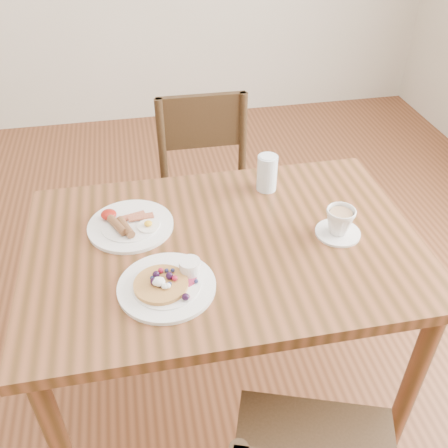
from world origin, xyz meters
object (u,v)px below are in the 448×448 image
at_px(breakfast_plate, 129,225).
at_px(chair_far, 208,190).
at_px(dining_table, 224,266).
at_px(teacup_saucer, 339,223).
at_px(water_glass, 267,173).
at_px(pancake_plate, 168,283).

bearing_deg(breakfast_plate, chair_far, 57.97).
xyz_separation_m(dining_table, breakfast_plate, (-0.28, 0.13, 0.11)).
relative_size(teacup_saucer, water_glass, 1.09).
relative_size(pancake_plate, teacup_saucer, 1.93).
distance_m(chair_far, water_glass, 0.54).
distance_m(teacup_saucer, water_glass, 0.33).
height_order(pancake_plate, water_glass, water_glass).
height_order(dining_table, teacup_saucer, teacup_saucer).
xyz_separation_m(dining_table, teacup_saucer, (0.36, -0.03, 0.14)).
bearing_deg(pancake_plate, breakfast_plate, 107.77).
distance_m(dining_table, chair_far, 0.69).
bearing_deg(teacup_saucer, pancake_plate, -166.29).
bearing_deg(water_glass, dining_table, -127.85).
bearing_deg(teacup_saucer, water_glass, 118.09).
relative_size(chair_far, water_glass, 6.82).
xyz_separation_m(dining_table, chair_far, (0.06, 0.67, -0.16)).
bearing_deg(dining_table, chair_far, 85.05).
xyz_separation_m(chair_far, pancake_plate, (-0.24, -0.83, 0.27)).
relative_size(breakfast_plate, teacup_saucer, 1.93).
distance_m(chair_far, pancake_plate, 0.91).
bearing_deg(pancake_plate, water_glass, 47.19).
height_order(chair_far, pancake_plate, chair_far).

